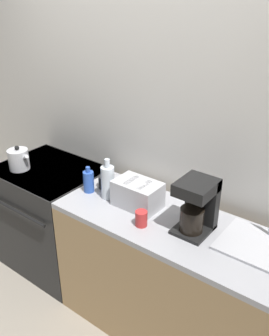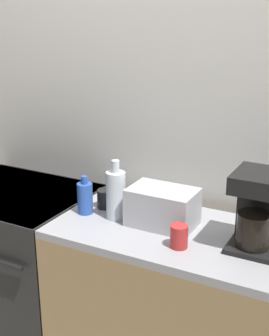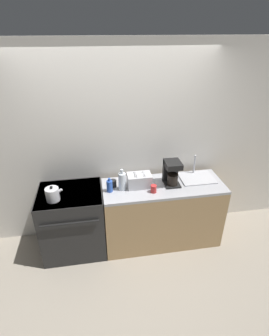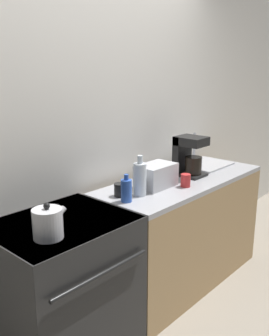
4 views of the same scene
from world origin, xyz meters
name	(u,v)px [view 2 (image 2 of 4)]	position (x,y,z in m)	size (l,w,h in m)	color
wall_back	(152,116)	(0.00, 0.70, 1.30)	(8.00, 0.05, 2.60)	silver
stove	(21,264)	(-0.63, 0.32, 0.46)	(0.79, 0.68, 0.90)	black
counter_block	(222,332)	(0.56, 0.30, 0.45)	(1.56, 0.59, 0.90)	tan
toaster	(163,207)	(0.24, 0.32, 0.99)	(0.30, 0.19, 0.17)	#BCBCC1
coffee_maker	(258,207)	(0.66, 0.32, 1.07)	(0.19, 0.23, 0.32)	black
bottle_blue	(85,198)	(-0.14, 0.27, 0.98)	(0.07, 0.07, 0.19)	#2D56B7
bottle_clear	(116,194)	(0.02, 0.29, 1.02)	(0.09, 0.09, 0.28)	silver
cup_red	(179,236)	(0.39, 0.16, 0.95)	(0.07, 0.07, 0.10)	red
cup_black	(106,199)	(-0.08, 0.37, 0.95)	(0.09, 0.09, 0.09)	black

